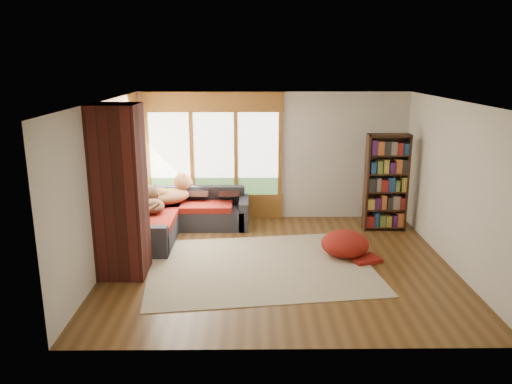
# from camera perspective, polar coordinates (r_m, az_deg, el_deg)

# --- Properties ---
(floor) EXTENTS (5.50, 5.50, 0.00)m
(floor) POSITION_cam_1_polar(r_m,az_deg,el_deg) (8.20, 2.60, -8.14)
(floor) COLOR #503216
(floor) RESTS_ON ground
(ceiling) EXTENTS (5.50, 5.50, 0.00)m
(ceiling) POSITION_cam_1_polar(r_m,az_deg,el_deg) (7.58, 2.83, 10.29)
(ceiling) COLOR white
(wall_back) EXTENTS (5.50, 0.04, 2.60)m
(wall_back) POSITION_cam_1_polar(r_m,az_deg,el_deg) (10.23, 1.92, 4.10)
(wall_back) COLOR silver
(wall_back) RESTS_ON ground
(wall_front) EXTENTS (5.50, 0.04, 2.60)m
(wall_front) POSITION_cam_1_polar(r_m,az_deg,el_deg) (5.40, 4.20, -5.73)
(wall_front) COLOR silver
(wall_front) RESTS_ON ground
(wall_left) EXTENTS (0.04, 5.00, 2.60)m
(wall_left) POSITION_cam_1_polar(r_m,az_deg,el_deg) (8.11, -17.09, 0.63)
(wall_left) COLOR silver
(wall_left) RESTS_ON ground
(wall_right) EXTENTS (0.04, 5.00, 2.60)m
(wall_right) POSITION_cam_1_polar(r_m,az_deg,el_deg) (8.40, 21.78, 0.70)
(wall_right) COLOR silver
(wall_right) RESTS_ON ground
(windows_back) EXTENTS (2.82, 0.10, 1.90)m
(windows_back) POSITION_cam_1_polar(r_m,az_deg,el_deg) (10.21, -4.83, 4.32)
(windows_back) COLOR #996227
(windows_back) RESTS_ON wall_back
(windows_left) EXTENTS (0.10, 2.62, 1.90)m
(windows_left) POSITION_cam_1_polar(r_m,az_deg,el_deg) (9.22, -14.88, 2.75)
(windows_left) COLOR #996227
(windows_left) RESTS_ON wall_left
(roller_blind) EXTENTS (0.03, 0.72, 0.90)m
(roller_blind) POSITION_cam_1_polar(r_m,az_deg,el_deg) (9.94, -13.72, 6.01)
(roller_blind) COLOR #849662
(roller_blind) RESTS_ON wall_left
(brick_chimney) EXTENTS (0.70, 0.70, 2.60)m
(brick_chimney) POSITION_cam_1_polar(r_m,az_deg,el_deg) (7.69, -15.30, 0.01)
(brick_chimney) COLOR #471914
(brick_chimney) RESTS_ON ground
(sectional_sofa) EXTENTS (2.20, 2.20, 0.80)m
(sectional_sofa) POSITION_cam_1_polar(r_m,az_deg,el_deg) (9.80, -9.43, -2.59)
(sectional_sofa) COLOR #26262D
(sectional_sofa) RESTS_ON ground
(area_rug) EXTENTS (3.83, 3.11, 0.01)m
(area_rug) POSITION_cam_1_polar(r_m,az_deg,el_deg) (8.07, 0.45, -8.45)
(area_rug) COLOR silver
(area_rug) RESTS_ON ground
(bookshelf) EXTENTS (0.80, 0.27, 1.87)m
(bookshelf) POSITION_cam_1_polar(r_m,az_deg,el_deg) (9.84, 14.66, 1.03)
(bookshelf) COLOR #341D11
(bookshelf) RESTS_ON ground
(pouf) EXTENTS (0.96, 0.96, 0.43)m
(pouf) POSITION_cam_1_polar(r_m,az_deg,el_deg) (8.54, 10.14, -5.76)
(pouf) COLOR maroon
(pouf) RESTS_ON area_rug
(dog_tan) EXTENTS (1.01, 0.97, 0.50)m
(dog_tan) POSITION_cam_1_polar(r_m,az_deg,el_deg) (9.83, -9.50, 0.39)
(dog_tan) COLOR brown
(dog_tan) RESTS_ON sectional_sofa
(dog_brindle) EXTENTS (0.61, 0.79, 0.39)m
(dog_brindle) POSITION_cam_1_polar(r_m,az_deg,el_deg) (9.38, -11.84, -0.74)
(dog_brindle) COLOR #3B2317
(dog_brindle) RESTS_ON sectional_sofa
(throw_pillows) EXTENTS (1.98, 1.68, 0.45)m
(throw_pillows) POSITION_cam_1_polar(r_m,az_deg,el_deg) (9.81, -9.19, 0.14)
(throw_pillows) COLOR #311B17
(throw_pillows) RESTS_ON sectional_sofa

